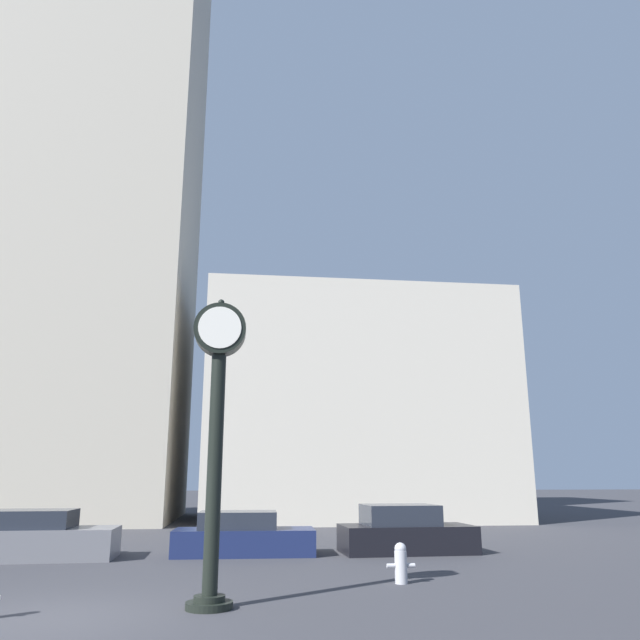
# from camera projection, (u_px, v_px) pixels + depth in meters

# --- Properties ---
(ground_plane) EXTENTS (200.00, 200.00, 0.00)m
(ground_plane) POSITION_uv_depth(u_px,v_px,m) (46.00, 620.00, 9.80)
(ground_plane) COLOR #38383D
(building_tall_tower) EXTENTS (11.79, 12.00, 39.94)m
(building_tall_tower) POSITION_uv_depth(u_px,v_px,m) (94.00, 169.00, 37.03)
(building_tall_tower) COLOR #BCB29E
(building_tall_tower) RESTS_ON ground_plane
(building_storefront_row) EXTENTS (15.78, 12.00, 11.78)m
(building_storefront_row) POSITION_uv_depth(u_px,v_px,m) (349.00, 410.00, 35.42)
(building_storefront_row) COLOR beige
(building_storefront_row) RESTS_ON ground_plane
(street_clock) EXTENTS (0.97, 0.81, 5.49)m
(street_clock) POSITION_uv_depth(u_px,v_px,m) (217.00, 411.00, 11.42)
(street_clock) COLOR black
(street_clock) RESTS_ON ground_plane
(car_grey) EXTENTS (4.41, 1.98, 1.30)m
(car_grey) POSITION_uv_depth(u_px,v_px,m) (32.00, 538.00, 17.08)
(car_grey) COLOR slate
(car_grey) RESTS_ON ground_plane
(car_navy) EXTENTS (4.09, 1.84, 1.21)m
(car_navy) POSITION_uv_depth(u_px,v_px,m) (243.00, 537.00, 18.05)
(car_navy) COLOR #19234C
(car_navy) RESTS_ON ground_plane
(car_black) EXTENTS (3.95, 2.06, 1.38)m
(car_black) POSITION_uv_depth(u_px,v_px,m) (405.00, 532.00, 18.62)
(car_black) COLOR black
(car_black) RESTS_ON ground_plane
(fire_hydrant_far) EXTENTS (0.61, 0.26, 0.82)m
(fire_hydrant_far) POSITION_uv_depth(u_px,v_px,m) (401.00, 563.00, 13.23)
(fire_hydrant_far) COLOR #B7B7BC
(fire_hydrant_far) RESTS_ON ground_plane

